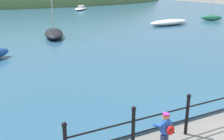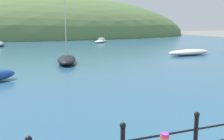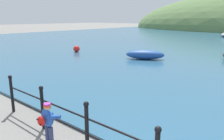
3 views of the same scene
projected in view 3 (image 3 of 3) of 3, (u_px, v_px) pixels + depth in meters
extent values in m
cylinder|color=black|center=(12.00, 95.00, 6.88)|extent=(0.09, 0.09, 1.10)
sphere|color=black|center=(10.00, 77.00, 6.74)|extent=(0.12, 0.12, 0.12)
cylinder|color=black|center=(43.00, 109.00, 5.82)|extent=(0.09, 0.09, 1.10)
sphere|color=black|center=(41.00, 88.00, 5.68)|extent=(0.12, 0.12, 0.12)
cylinder|color=black|center=(87.00, 130.00, 4.76)|extent=(0.09, 0.09, 1.10)
sphere|color=black|center=(86.00, 104.00, 4.62)|extent=(0.12, 0.12, 0.12)
sphere|color=black|center=(158.00, 130.00, 3.57)|extent=(0.12, 0.12, 0.12)
cylinder|color=navy|center=(48.00, 134.00, 5.25)|extent=(0.11, 0.11, 0.42)
cylinder|color=navy|center=(51.00, 135.00, 5.18)|extent=(0.11, 0.11, 0.42)
ellipsoid|color=blue|center=(48.00, 119.00, 5.12)|extent=(0.32, 0.24, 0.40)
ellipsoid|color=blue|center=(45.00, 113.00, 5.03)|extent=(0.21, 0.13, 0.18)
cylinder|color=blue|center=(47.00, 114.00, 5.26)|extent=(0.11, 0.32, 0.19)
cylinder|color=blue|center=(55.00, 117.00, 5.10)|extent=(0.11, 0.32, 0.19)
sphere|color=tan|center=(47.00, 107.00, 5.05)|extent=(0.17, 0.17, 0.17)
cylinder|color=#E5511E|center=(47.00, 106.00, 5.05)|extent=(0.17, 0.17, 0.04)
cylinder|color=#B233AD|center=(47.00, 104.00, 5.04)|extent=(0.16, 0.16, 0.04)
ellipsoid|color=red|center=(41.00, 121.00, 4.96)|extent=(0.23, 0.15, 0.24)
sphere|color=black|center=(37.00, 119.00, 4.93)|extent=(0.04, 0.04, 0.04)
sphere|color=black|center=(40.00, 125.00, 4.89)|extent=(0.04, 0.04, 0.04)
ellipsoid|color=#1E4793|center=(145.00, 55.00, 15.31)|extent=(2.80, 2.09, 0.63)
sphere|color=red|center=(77.00, 49.00, 18.53)|extent=(0.54, 0.54, 0.54)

